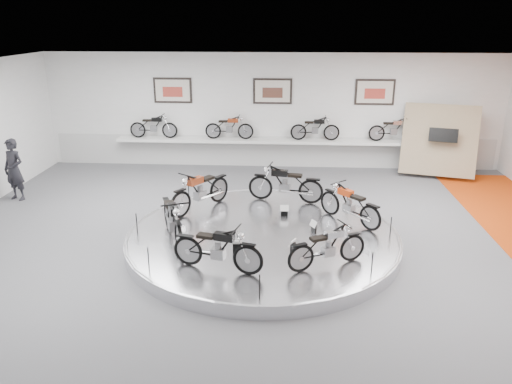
# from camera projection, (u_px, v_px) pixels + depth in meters

# --- Properties ---
(floor) EXTENTS (16.00, 16.00, 0.00)m
(floor) POSITION_uv_depth(u_px,v_px,m) (262.00, 250.00, 11.57)
(floor) COLOR #545457
(floor) RESTS_ON ground
(ceiling) EXTENTS (16.00, 16.00, 0.00)m
(ceiling) POSITION_uv_depth(u_px,v_px,m) (263.00, 74.00, 10.26)
(ceiling) COLOR white
(ceiling) RESTS_ON wall_back
(wall_back) EXTENTS (16.00, 0.00, 16.00)m
(wall_back) POSITION_uv_depth(u_px,v_px,m) (272.00, 111.00, 17.51)
(wall_back) COLOR silver
(wall_back) RESTS_ON floor
(dado_band) EXTENTS (15.68, 0.04, 1.10)m
(dado_band) POSITION_uv_depth(u_px,v_px,m) (272.00, 151.00, 17.97)
(dado_band) COLOR #BCBCBA
(dado_band) RESTS_ON floor
(display_platform) EXTENTS (6.40, 6.40, 0.30)m
(display_platform) POSITION_uv_depth(u_px,v_px,m) (263.00, 239.00, 11.81)
(display_platform) COLOR silver
(display_platform) RESTS_ON floor
(platform_rim) EXTENTS (6.40, 6.40, 0.10)m
(platform_rim) POSITION_uv_depth(u_px,v_px,m) (263.00, 234.00, 11.77)
(platform_rim) COLOR #B2B2BA
(platform_rim) RESTS_ON display_platform
(shelf) EXTENTS (11.00, 0.55, 0.10)m
(shelf) POSITION_uv_depth(u_px,v_px,m) (272.00, 141.00, 17.56)
(shelf) COLOR silver
(shelf) RESTS_ON wall_back
(poster_left) EXTENTS (1.35, 0.06, 0.88)m
(poster_left) POSITION_uv_depth(u_px,v_px,m) (173.00, 90.00, 17.45)
(poster_left) COLOR beige
(poster_left) RESTS_ON wall_back
(poster_center) EXTENTS (1.35, 0.06, 0.88)m
(poster_center) POSITION_uv_depth(u_px,v_px,m) (273.00, 91.00, 17.24)
(poster_center) COLOR beige
(poster_center) RESTS_ON wall_back
(poster_right) EXTENTS (1.35, 0.06, 0.88)m
(poster_right) POSITION_uv_depth(u_px,v_px,m) (375.00, 92.00, 17.04)
(poster_right) COLOR beige
(poster_right) RESTS_ON wall_back
(display_panel) EXTENTS (2.56, 1.52, 2.30)m
(display_panel) POSITION_uv_depth(u_px,v_px,m) (439.00, 140.00, 16.58)
(display_panel) COLOR gray
(display_panel) RESTS_ON floor
(shelf_bike_a) EXTENTS (1.22, 0.43, 0.73)m
(shelf_bike_a) POSITION_uv_depth(u_px,v_px,m) (154.00, 128.00, 17.67)
(shelf_bike_a) COLOR black
(shelf_bike_a) RESTS_ON shelf
(shelf_bike_b) EXTENTS (1.22, 0.43, 0.73)m
(shelf_bike_b) POSITION_uv_depth(u_px,v_px,m) (229.00, 129.00, 17.51)
(shelf_bike_b) COLOR maroon
(shelf_bike_b) RESTS_ON shelf
(shelf_bike_c) EXTENTS (1.22, 0.43, 0.73)m
(shelf_bike_c) POSITION_uv_depth(u_px,v_px,m) (315.00, 130.00, 17.33)
(shelf_bike_c) COLOR black
(shelf_bike_c) RESTS_ON shelf
(shelf_bike_d) EXTENTS (1.22, 0.43, 0.73)m
(shelf_bike_d) POSITION_uv_depth(u_px,v_px,m) (394.00, 131.00, 17.17)
(shelf_bike_d) COLOR #BABBC0
(shelf_bike_d) RESTS_ON shelf
(bike_a) EXTENTS (1.52, 1.59, 0.96)m
(bike_a) POSITION_uv_depth(u_px,v_px,m) (350.00, 204.00, 12.21)
(bike_a) COLOR #C53A10
(bike_a) RESTS_ON display_platform
(bike_b) EXTENTS (1.85, 0.94, 1.04)m
(bike_b) POSITION_uv_depth(u_px,v_px,m) (285.00, 183.00, 13.61)
(bike_b) COLOR black
(bike_b) RESTS_ON display_platform
(bike_c) EXTENTS (1.55, 1.87, 1.07)m
(bike_c) POSITION_uv_depth(u_px,v_px,m) (200.00, 190.00, 13.02)
(bike_c) COLOR maroon
(bike_c) RESTS_ON display_platform
(bike_d) EXTENTS (1.28, 1.91, 1.06)m
(bike_d) POSITION_uv_depth(u_px,v_px,m) (173.00, 219.00, 11.17)
(bike_d) COLOR black
(bike_d) RESTS_ON display_platform
(bike_e) EXTENTS (1.72, 0.97, 0.96)m
(bike_e) POSITION_uv_depth(u_px,v_px,m) (217.00, 248.00, 9.88)
(bike_e) COLOR black
(bike_e) RESTS_ON display_platform
(bike_f) EXTENTS (1.59, 1.17, 0.89)m
(bike_f) POSITION_uv_depth(u_px,v_px,m) (327.00, 246.00, 10.03)
(bike_f) COLOR #BABBC0
(bike_f) RESTS_ON display_platform
(visitor) EXTENTS (0.77, 0.62, 1.83)m
(visitor) POSITION_uv_depth(u_px,v_px,m) (14.00, 170.00, 14.53)
(visitor) COLOR black
(visitor) RESTS_ON floor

